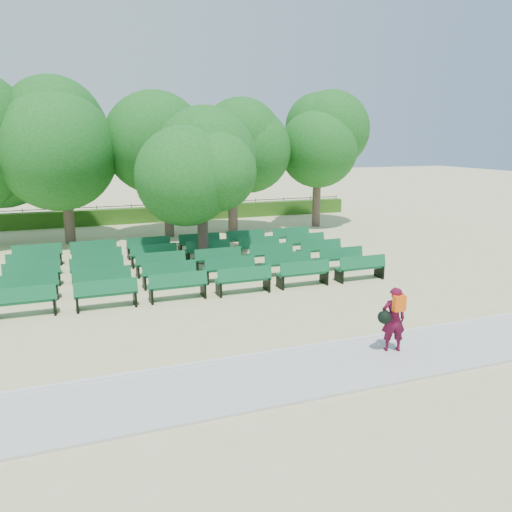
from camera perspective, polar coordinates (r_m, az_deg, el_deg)
The scene contains 9 objects.
ground at distance 17.59m, azimuth -5.35°, elevation -3.14°, with size 120.00×120.00×0.00m, color #C6BE83.
paving at distance 11.05m, azimuth 4.85°, elevation -13.26°, with size 30.00×2.20×0.06m, color #B6B7B2.
curb at distance 11.99m, azimuth 2.50°, elevation -10.90°, with size 30.00×0.12×0.10m, color silver.
hedge at distance 30.95m, azimuth -12.08°, elevation 4.64°, with size 26.00×0.70×0.90m, color #2D5B17.
fence at distance 31.41m, azimuth -12.15°, elevation 3.93°, with size 26.00×0.10×1.02m, color black, non-canonical shape.
tree_line at distance 27.13m, azimuth -10.81°, elevation 2.53°, with size 21.80×6.80×7.04m, color #1A611D, non-canonical shape.
bench_array at distance 19.05m, azimuth -7.58°, elevation -1.61°, with size 1.83×0.59×1.15m.
tree_among at distance 19.86m, azimuth -6.28°, elevation 9.98°, with size 3.95×3.95×5.64m.
person at distance 12.15m, azimuth 15.38°, elevation -6.90°, with size 0.77×0.52×1.56m.
Camera 1 is at (-4.24, -16.33, 4.96)m, focal length 35.00 mm.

